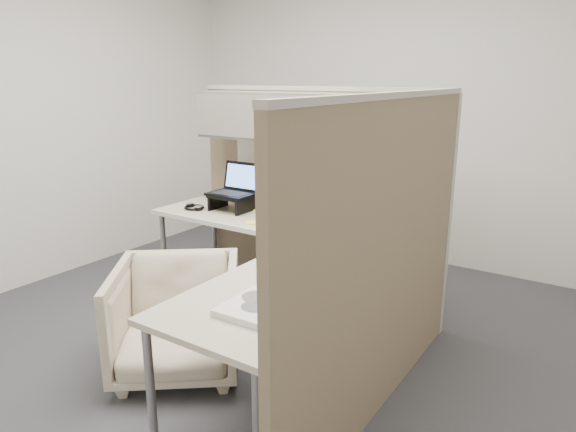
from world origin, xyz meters
The scene contains 20 objects.
ground centered at (0.00, 0.00, 0.00)m, with size 4.50×4.50×0.00m, color #35353A.
partition_back centered at (-0.22, 0.83, 1.10)m, with size 2.00×0.36×1.63m.
partition_right centered at (0.90, -0.07, 0.82)m, with size 0.07×2.03×1.63m.
desk centered at (0.12, 0.13, 0.69)m, with size 2.00×1.98×0.73m.
office_chair centered at (-0.23, -0.42, 0.36)m, with size 0.70×0.66×0.73m, color beige.
monitor_left centered at (0.09, 0.70, 1.00)m, with size 0.44×0.20×0.47m.
monitor_right centered at (0.58, 0.56, 1.00)m, with size 0.35×0.32×0.47m.
laptop_station centered at (-0.58, 0.55, 0.86)m, with size 0.33×0.28×0.34m.
keyboard centered at (0.18, 0.33, 0.74)m, with size 0.46×0.15×0.02m, color black.
mouse centered at (0.48, 0.26, 0.74)m, with size 0.08×0.05×0.03m, color black.
travel_mug centered at (0.36, 0.59, 0.82)m, with size 0.08×0.08×0.17m.
soda_can_green centered at (0.75, 0.33, 0.79)m, with size 0.07×0.07×0.12m, color #B21E1E.
soda_can_silver centered at (0.61, 0.48, 0.79)m, with size 0.07×0.07×0.12m, color #B21E1E.
sticky_note_b centered at (0.02, 0.26, 0.73)m, with size 0.08×0.08×0.01m, color #F5F040.
sticky_note_a centered at (-0.25, 0.32, 0.73)m, with size 0.08×0.08×0.01m, color #F5F040.
sticky_note_d centered at (-0.12, 0.49, 0.73)m, with size 0.08×0.08×0.01m, color #F5F040.
sticky_note_c centered at (-0.41, 0.62, 0.73)m, with size 0.08×0.08×0.01m, color #F5F040.
headphones centered at (-0.85, 0.40, 0.74)m, with size 0.19×0.19×0.03m.
paper_stack centered at (0.59, -0.74, 0.75)m, with size 0.25×0.32×0.03m.
desk_clock centered at (0.58, -0.20, 0.77)m, with size 0.08×0.09×0.09m.
Camera 1 is at (1.82, -2.34, 1.69)m, focal length 32.00 mm.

